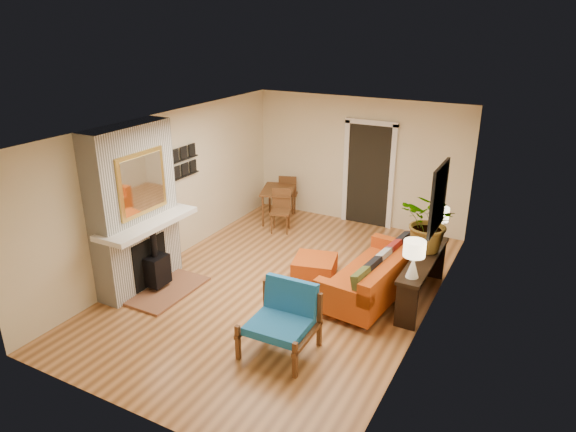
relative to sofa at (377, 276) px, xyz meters
The scene contains 10 objects.
room_shell 2.54m from the sofa, 110.39° to the left, with size 6.50×6.50×6.50m.
fireplace 3.81m from the sofa, 157.81° to the right, with size 1.09×1.68×2.60m.
sofa is the anchor object (origin of this frame).
ottoman 1.14m from the sofa, behind, with size 0.81×0.81×0.34m.
blue_chair 1.92m from the sofa, 109.48° to the right, with size 0.87×0.86×0.89m.
dining_table 3.55m from the sofa, 143.05° to the left, with size 1.04×1.62×0.85m.
console_table 0.70m from the sofa, 18.24° to the left, with size 0.34×1.85×0.72m.
lamp_near 1.06m from the sofa, 36.81° to the right, with size 0.30×0.30×0.54m.
lamp_far 1.37m from the sofa, 57.22° to the left, with size 0.30×0.30×0.54m.
houseplant 1.15m from the sofa, 37.44° to the left, with size 0.84×0.73×0.94m, color #1E5919.
Camera 1 is at (3.51, -6.38, 4.05)m, focal length 32.00 mm.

